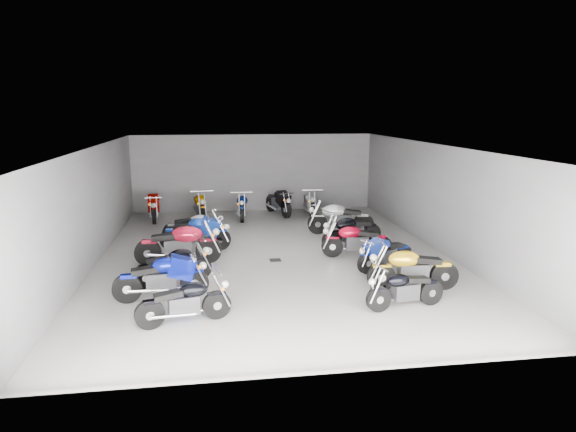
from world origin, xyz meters
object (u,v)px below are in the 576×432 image
(motorcycle_back_d, at_px, (279,202))
(motorcycle_right_f, at_px, (340,218))
(motorcycle_back_b, at_px, (200,205))
(motorcycle_right_a, at_px, (404,289))
(motorcycle_right_d, at_px, (356,240))
(drain_grate, at_px, (275,260))
(motorcycle_left_f, at_px, (194,227))
(motorcycle_left_a, at_px, (185,301))
(motorcycle_right_e, at_px, (351,231))
(motorcycle_left_b, at_px, (162,278))
(motorcycle_left_d, at_px, (179,244))
(motorcycle_back_a, at_px, (154,206))
(motorcycle_back_c, at_px, (242,206))
(motorcycle_back_e, at_px, (310,203))
(motorcycle_left_e, at_px, (196,233))
(motorcycle_left_c, at_px, (174,266))
(motorcycle_right_c, at_px, (385,253))
(motorcycle_right_b, at_px, (412,269))

(motorcycle_back_d, bearing_deg, motorcycle_right_f, 98.30)
(motorcycle_right_f, xyz_separation_m, motorcycle_back_d, (-1.68, 3.51, -0.02))
(motorcycle_back_b, bearing_deg, motorcycle_right_a, 106.45)
(motorcycle_right_d, relative_size, motorcycle_back_d, 0.96)
(drain_grate, relative_size, motorcycle_left_f, 0.16)
(motorcycle_right_a, distance_m, motorcycle_right_d, 4.00)
(motorcycle_left_a, distance_m, motorcycle_right_e, 7.00)
(motorcycle_left_b, distance_m, motorcycle_right_d, 5.90)
(motorcycle_left_d, relative_size, motorcycle_back_d, 1.10)
(motorcycle_back_a, xyz_separation_m, motorcycle_back_c, (3.41, -0.22, -0.03))
(motorcycle_back_a, bearing_deg, motorcycle_back_e, 174.11)
(motorcycle_left_e, relative_size, motorcycle_back_c, 1.01)
(motorcycle_left_b, bearing_deg, drain_grate, 125.52)
(motorcycle_left_b, height_order, motorcycle_left_c, motorcycle_left_b)
(motorcycle_left_b, distance_m, motorcycle_right_c, 5.85)
(motorcycle_back_a, bearing_deg, motorcycle_back_c, 170.60)
(motorcycle_right_b, distance_m, motorcycle_right_f, 5.75)
(motorcycle_left_b, relative_size, motorcycle_right_d, 1.03)
(motorcycle_back_c, bearing_deg, motorcycle_right_c, 120.04)
(motorcycle_right_b, relative_size, motorcycle_back_d, 1.02)
(drain_grate, height_order, motorcycle_back_d, motorcycle_back_d)
(motorcycle_right_c, xyz_separation_m, motorcycle_back_d, (-1.89, 7.64, 0.08))
(drain_grate, bearing_deg, motorcycle_right_f, 47.67)
(motorcycle_left_d, relative_size, motorcycle_left_e, 1.10)
(motorcycle_back_c, relative_size, motorcycle_back_d, 1.00)
(motorcycle_left_a, relative_size, motorcycle_back_b, 0.85)
(motorcycle_left_a, bearing_deg, motorcycle_back_a, 175.30)
(motorcycle_left_f, distance_m, motorcycle_right_e, 5.08)
(motorcycle_left_c, relative_size, motorcycle_left_e, 0.87)
(motorcycle_right_d, bearing_deg, motorcycle_back_c, 32.92)
(motorcycle_left_b, distance_m, motorcycle_left_c, 1.00)
(motorcycle_left_f, bearing_deg, drain_grate, 43.30)
(motorcycle_right_b, relative_size, motorcycle_right_d, 1.06)
(drain_grate, bearing_deg, motorcycle_left_a, -119.35)
(motorcycle_right_a, distance_m, motorcycle_back_a, 11.84)
(drain_grate, bearing_deg, motorcycle_right_b, -44.96)
(motorcycle_left_c, bearing_deg, motorcycle_right_c, 70.92)
(motorcycle_left_e, height_order, motorcycle_right_a, motorcycle_left_e)
(motorcycle_left_a, height_order, motorcycle_back_c, motorcycle_back_c)
(motorcycle_right_a, bearing_deg, motorcycle_back_a, 21.72)
(motorcycle_left_b, height_order, motorcycle_right_c, motorcycle_left_b)
(motorcycle_left_c, xyz_separation_m, motorcycle_back_b, (0.46, 7.71, 0.06))
(drain_grate, distance_m, motorcycle_left_f, 3.49)
(motorcycle_right_b, xyz_separation_m, motorcycle_back_b, (-5.15, 8.93, 0.01))
(drain_grate, xyz_separation_m, motorcycle_left_a, (-2.31, -4.11, 0.46))
(motorcycle_left_a, bearing_deg, motorcycle_left_c, 175.04)
(motorcycle_left_e, distance_m, motorcycle_left_f, 1.11)
(drain_grate, height_order, motorcycle_right_b, motorcycle_right_b)
(motorcycle_right_e, bearing_deg, motorcycle_right_f, -25.38)
(motorcycle_right_f, xyz_separation_m, motorcycle_back_b, (-4.83, 3.19, -0.01))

